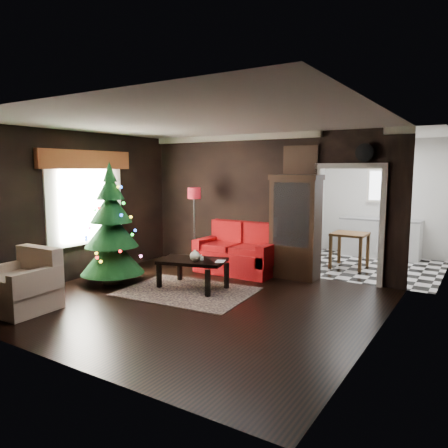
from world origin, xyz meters
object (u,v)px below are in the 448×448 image
Objects in this scene: floor_lamp at (194,229)px; armchair at (21,281)px; kitchen_table at (349,250)px; coffee_table at (193,274)px; teapot at (195,256)px; curio_cabinet at (295,229)px; loveseat at (237,248)px; wall_clock at (365,153)px; christmas_tree at (111,227)px.

floor_lamp is 3.71m from armchair.
armchair is 6.32m from kitchen_table.
teapot is at bearing -40.18° from coffee_table.
curio_cabinet is 4.79m from armchair.
floor_lamp is 1.73m from coffee_table.
coffee_table is (-0.08, -1.42, -0.23)m from loveseat.
armchair is 5.97m from wall_clock.
loveseat is at bearing -169.17° from curio_cabinet.
kitchen_table is (3.30, 5.40, -0.09)m from armchair.
coffee_table is at bearing -121.46° from kitchen_table.
loveseat is at bearing 50.81° from christmas_tree.
christmas_tree is 6.89× the size of wall_clock.
curio_cabinet is 9.34× the size of teapot.
armchair is at bearing -123.73° from curio_cabinet.
kitchen_table is (1.75, 3.19, -0.24)m from teapot.
loveseat is 1.87× the size of armchair.
coffee_table is 0.39m from teapot.
coffee_table is 1.51× the size of kitchen_table.
curio_cabinet is at bearing 38.19° from christmas_tree.
wall_clock reaches higher than armchair.
teapot is at bearing -121.94° from curio_cabinet.
loveseat is 2.27× the size of kitchen_table.
coffee_table is at bearing -143.12° from wall_clock.
armchair is at bearing -88.22° from christmas_tree.
christmas_tree reaches higher than floor_lamp.
wall_clock reaches higher than floor_lamp.
curio_cabinet is 2.53× the size of kitchen_table.
curio_cabinet is 2.09× the size of armchair.
teapot reaches higher than coffee_table.
wall_clock is (2.35, 0.40, 1.88)m from loveseat.
christmas_tree is 2.42× the size of armchair.
kitchen_table is at bearing 113.75° from wall_clock.
christmas_tree is at bearing -149.42° from wall_clock.
floor_lamp is 1.91m from christmas_tree.
curio_cabinet is at bearing -114.44° from kitchen_table.
armchair is (-0.49, -3.66, -0.37)m from floor_lamp.
kitchen_table is at bearing 61.29° from teapot.
coffee_table is 5.57× the size of teapot.
teapot is 0.27× the size of kitchen_table.
curio_cabinet is 2.10m from teapot.
teapot is at bearing 12.96° from christmas_tree.
loveseat is 1.25m from curio_cabinet.
loveseat reaches higher than armchair.
armchair reaches higher than kitchen_table.
floor_lamp is at bearing -175.18° from loveseat.
coffee_table is 3.70m from wall_clock.
christmas_tree reaches higher than teapot.
wall_clock is (1.20, 0.18, 1.43)m from curio_cabinet.
floor_lamp is 1.55× the size of coffee_table.
wall_clock is (2.30, 1.94, 1.76)m from teapot.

